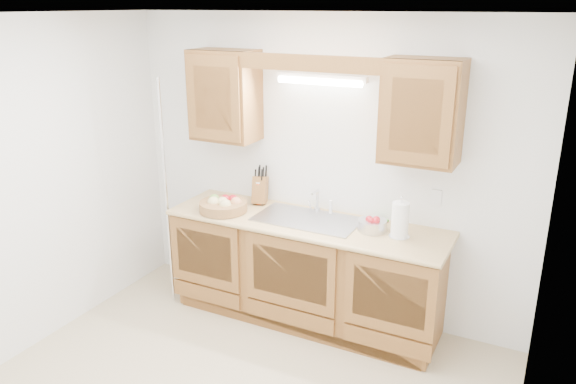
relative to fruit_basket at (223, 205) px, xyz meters
The scene contains 17 objects.
room 1.32m from the fruit_basket, 56.35° to the right, with size 3.52×3.50×2.50m.
base_cabinets 0.89m from the fruit_basket, 10.44° to the left, with size 2.20×0.60×0.86m, color brown.
countertop 0.72m from the fruit_basket, ahead, with size 2.30×0.63×0.04m, color tan.
upper_cabinet_left 0.92m from the fruit_basket, 113.98° to the left, with size 0.55×0.33×0.75m, color brown.
upper_cabinet_right 1.79m from the fruit_basket, ahead, with size 0.55×0.33×0.75m, color brown.
valance 1.39m from the fruit_basket, ahead, with size 2.20×0.05×0.12m, color brown.
fluorescent_fixture 1.31m from the fruit_basket, 26.06° to the left, with size 0.76×0.08×0.08m.
sink 0.74m from the fruit_basket, 10.92° to the left, with size 0.84×0.46×0.36m.
wire_shelf_pole 0.51m from the fruit_basket, 164.67° to the right, with size 0.03×0.03×2.00m, color silver.
outlet_plate 1.73m from the fruit_basket, 14.29° to the left, with size 0.08×0.01×0.12m, color white.
fruit_basket is the anchor object (origin of this frame).
knife_block 0.37m from the fruit_basket, 62.02° to the left, with size 0.17×0.22×0.34m.
orange_canister 0.35m from the fruit_basket, 60.11° to the left, with size 0.07×0.07×0.20m.
soap_bottle 0.37m from the fruit_basket, 62.12° to the left, with size 0.08×0.08×0.18m, color #244FB5.
sponge 1.30m from the fruit_basket, 16.27° to the left, with size 0.13×0.11×0.02m.
paper_towel 1.48m from the fruit_basket, ahead, with size 0.16×0.16×0.32m.
apple_bowl 1.26m from the fruit_basket, ahead, with size 0.29×0.29×0.12m.
Camera 1 is at (1.76, -2.63, 2.56)m, focal length 35.00 mm.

